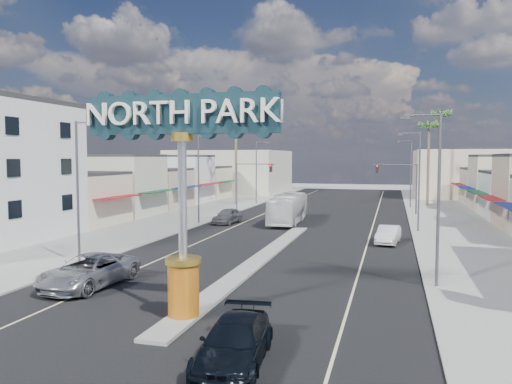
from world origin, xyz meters
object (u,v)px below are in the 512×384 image
Objects in this scene: gateway_sign at (182,178)px; car_parked_right at (388,235)px; streetlight_r_mid at (417,176)px; car_parked_left at (228,216)px; palm_left_far at (236,123)px; palm_right_mid at (429,129)px; streetlight_r_near at (435,191)px; streetlight_r_far at (410,170)px; suv_right at (234,343)px; suv_left at (89,271)px; traffic_signal_left at (250,177)px; streetlight_l_near at (80,185)px; city_bus at (288,209)px; streetlight_l_mid at (200,174)px; traffic_signal_right at (400,178)px; streetlight_l_far at (257,169)px; palm_right_far at (441,119)px.

car_parked_right is (8.06, 21.20, -5.22)m from gateway_sign.
streetlight_r_mid reaches higher than car_parked_left.
palm_right_mid is at bearing 12.99° from palm_left_far.
streetlight_r_near is 46.80m from palm_left_far.
streetlight_r_far reaches higher than suv_right.
streetlight_r_far is 7.30m from palm_right_mid.
palm_right_mid is 55.16m from suv_left.
car_parked_right is at bearing -50.36° from traffic_signal_left.
streetlight_l_near reaches higher than suv_right.
gateway_sign is at bearing -103.45° from car_parked_right.
suv_right is (16.45, -51.79, -10.76)m from palm_left_far.
suv_left is at bearing -101.86° from city_bus.
streetlight_l_mid is at bearing 167.12° from car_parked_right.
traffic_signal_left is 10.14m from palm_left_far.
traffic_signal_right is at bearing 77.45° from suv_right.
streetlight_r_mid is (20.87, -22.00, 0.00)m from streetlight_l_far.
traffic_signal_right is at bearing -107.90° from palm_right_far.
streetlight_r_far is at bearing 78.22° from gateway_sign.
streetlight_r_far is at bearing 22.20° from traffic_signal_left.
suv_left is at bearing -125.20° from streetlight_r_mid.
streetlight_l_mid is 5.10m from car_parked_left.
suv_left is at bearing -82.16° from palm_left_far.
palm_right_far is 61.69m from suv_left.
palm_left_far is (-23.43, -2.00, 6.43)m from streetlight_r_far.
streetlight_l_far reaches higher than traffic_signal_left.
streetlight_r_mid is (19.62, -13.99, 0.79)m from traffic_signal_left.
car_parked_left is at bearing -83.08° from streetlight_l_far.
streetlight_r_far is 0.69× the size of palm_left_far.
streetlight_r_near is (1.25, -33.99, 0.79)m from traffic_signal_right.
streetlight_r_near is 14.37m from suv_right.
streetlight_r_mid is at bearing -84.90° from traffic_signal_right.
palm_right_far is 2.79× the size of suv_right.
palm_left_far is 55.40m from suv_right.
traffic_signal_left is 0.67× the size of streetlight_l_mid.
traffic_signal_right is 21.20m from streetlight_l_far.
traffic_signal_left is 27.27m from car_parked_right.
traffic_signal_right is at bearing -22.20° from streetlight_l_far.
streetlight_l_mid is at bearing -132.03° from palm_right_mid.
gateway_sign is 51.10m from streetlight_l_far.
gateway_sign is 43.04m from traffic_signal_left.
streetlight_l_near is at bearing -119.99° from traffic_signal_right.
palm_left_far reaches higher than streetlight_l_near.
traffic_signal_left is 0.99× the size of suv_left.
streetlight_l_mid reaches higher than traffic_signal_left.
traffic_signal_right reaches higher than car_parked_left.
palm_left_far is at bearing 93.67° from streetlight_l_near.
streetlight_r_near is 28.31m from car_parked_left.
streetlight_l_far is (0.00, 42.00, 0.00)m from streetlight_l_near.
city_bus is at bearing -123.45° from streetlight_r_far.
gateway_sign is at bearing -37.55° from streetlight_l_near.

